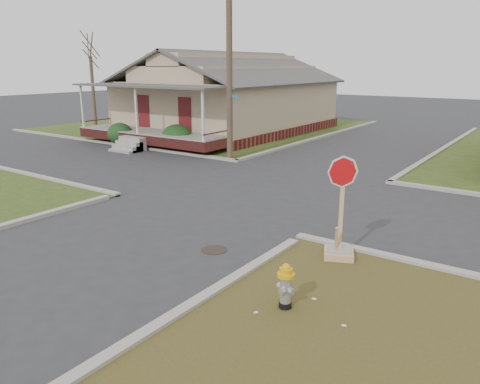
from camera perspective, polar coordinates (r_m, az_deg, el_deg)
The scene contains 11 objects.
ground at distance 13.30m, azimuth -9.31°, elevation -4.26°, with size 120.00×120.00×0.00m, color #2D2D30.
verge_far_left at distance 34.93m, azimuth -4.11°, elevation 8.03°, with size 19.00×19.00×0.05m, color #2F4117.
curbs at distance 17.05m, azimuth 2.42°, elevation 0.30°, with size 80.00×40.00×0.12m, color #9D988E, non-canonical shape.
manhole at distance 11.58m, azimuth -3.14°, elevation -7.05°, with size 0.64×0.64×0.01m, color black.
corner_house at distance 31.85m, azimuth -1.42°, elevation 11.44°, with size 10.10×15.50×5.30m.
utility_pole at distance 22.07m, azimuth -1.31°, elevation 15.94°, with size 1.80×0.28×9.00m.
tree_far_left at distance 34.08m, azimuth -17.45°, elevation 11.38°, with size 0.22×0.22×4.90m, color #49382A.
fire_hydrant at distance 8.74m, azimuth 5.60°, elevation -11.05°, with size 0.33×0.33×0.88m.
stop_sign at distance 11.10m, azimuth 12.05°, elevation -5.26°, with size 0.68×0.67×2.42m.
hedge_left at distance 27.47m, azimuth -14.40°, elevation 6.90°, with size 1.52×1.25×1.16m, color #143714.
hedge_right at distance 25.32m, azimuth -7.70°, elevation 6.64°, with size 1.60×1.31×1.22m, color #143714.
Camera 1 is at (8.85, -8.90, 4.40)m, focal length 35.00 mm.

